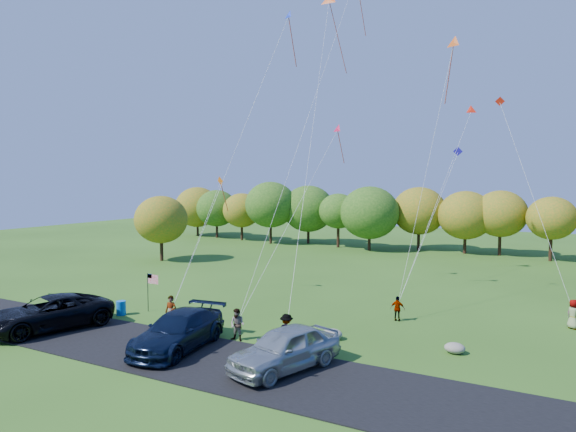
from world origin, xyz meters
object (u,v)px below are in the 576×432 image
Objects in this scene: minivan_silver at (285,348)px; flyer_a at (171,312)px; minivan_dark at (49,313)px; trash_barrel at (121,308)px; flyer_c at (287,332)px; park_bench at (60,300)px; flyer_e at (573,314)px; minivan_navy at (178,331)px; flyer_d at (398,309)px; flyer_b at (237,325)px.

minivan_silver is 2.95× the size of flyer_a.
minivan_dark is 7.66× the size of trash_barrel.
flyer_c is 1.13× the size of park_bench.
flyer_e is at bearing 18.15° from flyer_a.
flyer_e is 27.38m from trash_barrel.
minivan_silver is at bearing -6.52° from minivan_navy.
flyer_e is 1.05× the size of park_bench.
flyer_a is 1.05× the size of flyer_c.
flyer_c is 1.21× the size of flyer_d.
flyer_a reaches higher than minivan_navy.
flyer_a is at bearing 129.21° from minivan_navy.
flyer_e reaches higher than park_bench.
flyer_a is at bearing -178.30° from minivan_silver.
flyer_a is 10.13m from park_bench.
flyer_b is 14.75m from park_bench.
flyer_c reaches higher than park_bench.
flyer_b is 9.56m from trash_barrel.
flyer_c reaches higher than flyer_d.
minivan_dark reaches higher than minivan_navy.
flyer_c is at bearing -3.81° from trash_barrel.
park_bench is 5.25m from trash_barrel.
minivan_silver reaches higher than flyer_d.
flyer_a is 13.59m from flyer_d.
flyer_e is (12.84, 11.16, -0.06)m from flyer_c.
flyer_c is at bearing 21.54° from minivan_navy.
minivan_navy is at bearing -53.67° from flyer_a.
park_bench is (-21.17, -7.59, -0.28)m from flyer_d.
flyer_d is 0.94× the size of park_bench.
flyer_a is at bearing 5.16° from flyer_c.
minivan_silver is 14.26m from trash_barrel.
minivan_dark is at bearing 29.39° from flyer_d.
minivan_dark reaches higher than park_bench.
flyer_d is at bearing -108.25° from flyer_c.
minivan_navy is 4.17× the size of flyer_d.
flyer_d is (3.42, 7.90, -0.16)m from flyer_c.
trash_barrel is (-12.52, 0.83, -0.47)m from flyer_c.
park_bench is at bearing 176.07° from flyer_b.
flyer_e is (15.85, 11.15, -0.01)m from flyer_b.
minivan_silver is (14.87, 1.02, 0.02)m from minivan_dark.
trash_barrel is (-15.94, -7.06, -0.31)m from flyer_d.
flyer_b is (4.63, 0.01, -0.10)m from flyer_a.
minivan_silver reaches higher than minivan_dark.
trash_barrel is (1.03, 4.42, -0.57)m from minivan_dark.
flyer_e is 1.90× the size of trash_barrel.
park_bench is (-12.95, 2.98, -0.50)m from minivan_navy.
minivan_navy is 7.07× the size of trash_barrel.
minivan_dark is at bearing -158.43° from minivan_silver.
flyer_c is at bearing 134.95° from minivan_silver.
minivan_silver is at bearing -20.12° from park_bench.
minivan_navy is 13.30m from park_bench.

